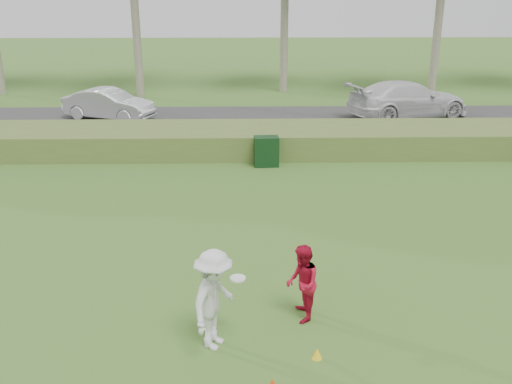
{
  "coord_description": "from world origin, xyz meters",
  "views": [
    {
      "loc": [
        -0.25,
        -8.57,
        5.91
      ],
      "look_at": [
        0.0,
        4.0,
        1.3
      ],
      "focal_mm": 40.0,
      "sensor_mm": 36.0,
      "label": 1
    }
  ],
  "objects_px": {
    "player_red": "(302,283)",
    "utility_cabinet": "(266,151)",
    "car_right": "(408,99)",
    "car_mid": "(109,104)",
    "player_white": "(214,300)",
    "cone_yellow": "(317,353)"
  },
  "relations": [
    {
      "from": "player_red",
      "to": "utility_cabinet",
      "type": "distance_m",
      "value": 9.55
    },
    {
      "from": "player_red",
      "to": "car_right",
      "type": "distance_m",
      "value": 18.03
    },
    {
      "from": "utility_cabinet",
      "to": "car_mid",
      "type": "bearing_deg",
      "value": 130.16
    },
    {
      "from": "car_mid",
      "to": "car_right",
      "type": "bearing_deg",
      "value": -68.57
    },
    {
      "from": "player_red",
      "to": "player_white",
      "type": "bearing_deg",
      "value": -63.97
    },
    {
      "from": "utility_cabinet",
      "to": "car_right",
      "type": "height_order",
      "value": "car_right"
    },
    {
      "from": "player_white",
      "to": "cone_yellow",
      "type": "xyz_separation_m",
      "value": [
        1.72,
        -0.4,
        -0.81
      ]
    },
    {
      "from": "player_red",
      "to": "cone_yellow",
      "type": "distance_m",
      "value": 1.38
    },
    {
      "from": "player_white",
      "to": "utility_cabinet",
      "type": "relative_size",
      "value": 1.76
    },
    {
      "from": "cone_yellow",
      "to": "car_mid",
      "type": "height_order",
      "value": "car_mid"
    },
    {
      "from": "player_red",
      "to": "car_right",
      "type": "relative_size",
      "value": 0.26
    },
    {
      "from": "player_white",
      "to": "car_mid",
      "type": "relative_size",
      "value": 0.43
    },
    {
      "from": "player_red",
      "to": "car_right",
      "type": "height_order",
      "value": "car_right"
    },
    {
      "from": "car_mid",
      "to": "player_white",
      "type": "bearing_deg",
      "value": -141.34
    },
    {
      "from": "player_red",
      "to": "cone_yellow",
      "type": "relative_size",
      "value": 7.67
    },
    {
      "from": "player_white",
      "to": "car_right",
      "type": "distance_m",
      "value": 19.39
    },
    {
      "from": "cone_yellow",
      "to": "player_red",
      "type": "bearing_deg",
      "value": 97.09
    },
    {
      "from": "player_white",
      "to": "car_mid",
      "type": "distance_m",
      "value": 18.35
    },
    {
      "from": "player_red",
      "to": "utility_cabinet",
      "type": "xyz_separation_m",
      "value": [
        -0.3,
        9.54,
        -0.22
      ]
    },
    {
      "from": "player_white",
      "to": "car_right",
      "type": "relative_size",
      "value": 0.32
    },
    {
      "from": "player_white",
      "to": "car_right",
      "type": "height_order",
      "value": "player_white"
    },
    {
      "from": "cone_yellow",
      "to": "car_mid",
      "type": "distance_m",
      "value": 19.33
    }
  ]
}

